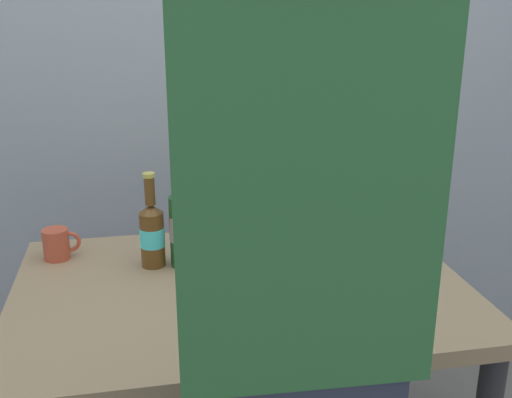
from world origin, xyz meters
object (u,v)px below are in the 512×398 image
object	(u,v)px
beer_bottle_amber	(181,225)
person_figure	(296,341)
laptop	(306,241)
coffee_mug	(57,244)
beer_bottle_dark	(152,233)

from	to	relation	value
beer_bottle_amber	person_figure	world-z (taller)	person_figure
beer_bottle_amber	person_figure	bearing A→B (deg)	-81.00
laptop	person_figure	bearing A→B (deg)	-106.99
coffee_mug	person_figure	bearing A→B (deg)	-62.03
laptop	coffee_mug	world-z (taller)	laptop
beer_bottle_dark	person_figure	size ratio (longest dim) A/B	0.16
beer_bottle_dark	laptop	bearing A→B (deg)	-3.92
beer_bottle_amber	laptop	bearing A→B (deg)	-2.54
beer_bottle_dark	beer_bottle_amber	xyz separation A→B (m)	(0.09, -0.02, 0.02)
coffee_mug	beer_bottle_dark	bearing A→B (deg)	-20.35
laptop	coffee_mug	size ratio (longest dim) A/B	3.73
laptop	beer_bottle_dark	distance (m)	0.47
laptop	beer_bottle_amber	size ratio (longest dim) A/B	1.27
beer_bottle_amber	beer_bottle_dark	bearing A→B (deg)	170.08
coffee_mug	beer_bottle_amber	bearing A→B (deg)	-18.03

